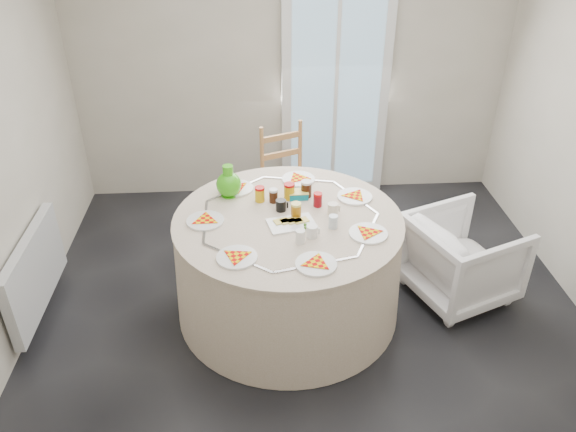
{
  "coord_description": "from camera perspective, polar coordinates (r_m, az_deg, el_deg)",
  "views": [
    {
      "loc": [
        -0.37,
        -3.06,
        2.79
      ],
      "look_at": [
        -0.16,
        0.16,
        0.8
      ],
      "focal_mm": 35.0,
      "sensor_mm": 36.0,
      "label": 1
    }
  ],
  "objects": [
    {
      "name": "glass_door",
      "position": [
        5.35,
        4.84,
        12.65
      ],
      "size": [
        1.0,
        0.08,
        2.1
      ],
      "primitive_type": "cube",
      "color": "silver",
      "rests_on": "floor"
    },
    {
      "name": "green_pitcher",
      "position": [
        4.04,
        -6.03,
        3.17
      ],
      "size": [
        0.23,
        0.23,
        0.23
      ],
      "primitive_type": null,
      "rotation": [
        0.0,
        0.0,
        0.32
      ],
      "color": "#37AF14",
      "rests_on": "table"
    },
    {
      "name": "mugs_glasses",
      "position": [
        3.77,
        2.11,
        0.09
      ],
      "size": [
        0.56,
        0.56,
        0.1
      ],
      "primitive_type": null,
      "rotation": [
        0.0,
        0.0,
        0.05
      ],
      "color": "#AAA6A4",
      "rests_on": "table"
    },
    {
      "name": "armchair",
      "position": [
        4.35,
        17.36,
        -3.42
      ],
      "size": [
        0.87,
        0.89,
        0.72
      ],
      "primitive_type": "imported",
      "rotation": [
        0.0,
        0.0,
        1.95
      ],
      "color": "white",
      "rests_on": "floor"
    },
    {
      "name": "place_settings",
      "position": [
        3.8,
        0.0,
        -0.39
      ],
      "size": [
        1.44,
        1.44,
        0.03
      ],
      "primitive_type": null,
      "rotation": [
        0.0,
        0.0,
        -0.06
      ],
      "color": "white",
      "rests_on": "table"
    },
    {
      "name": "wall_back",
      "position": [
        5.28,
        0.43,
        15.35
      ],
      "size": [
        4.0,
        0.02,
        2.6
      ],
      "primitive_type": "cube",
      "color": "#BCB5A3",
      "rests_on": "floor"
    },
    {
      "name": "floor",
      "position": [
        4.15,
        2.37,
        -10.5
      ],
      "size": [
        4.0,
        4.0,
        0.0
      ],
      "primitive_type": "plane",
      "color": "black",
      "rests_on": "ground"
    },
    {
      "name": "cheese_platter",
      "position": [
        3.73,
        0.35,
        -1.0
      ],
      "size": [
        0.34,
        0.26,
        0.04
      ],
      "primitive_type": null,
      "rotation": [
        0.0,
        0.0,
        0.22
      ],
      "color": "silver",
      "rests_on": "table"
    },
    {
      "name": "radiator",
      "position": [
        4.34,
        -24.31,
        -5.22
      ],
      "size": [
        0.07,
        1.0,
        0.55
      ],
      "primitive_type": "cube",
      "color": "silver",
      "rests_on": "floor"
    },
    {
      "name": "butter_tub",
      "position": [
        4.03,
        1.05,
        1.89
      ],
      "size": [
        0.14,
        0.11,
        0.06
      ],
      "primitive_type": "cube",
      "rotation": [
        0.0,
        0.0,
        0.05
      ],
      "color": "#058097",
      "rests_on": "table"
    },
    {
      "name": "wooden_chair",
      "position": [
        4.9,
        0.17,
        3.49
      ],
      "size": [
        0.55,
        0.53,
        0.96
      ],
      "primitive_type": null,
      "rotation": [
        0.0,
        0.0,
        0.37
      ],
      "color": "tan",
      "rests_on": "floor"
    },
    {
      "name": "jar_cluster",
      "position": [
        3.94,
        -0.08,
        1.75
      ],
      "size": [
        0.51,
        0.36,
        0.13
      ],
      "primitive_type": null,
      "rotation": [
        0.0,
        0.0,
        0.3
      ],
      "color": "#9B5D10",
      "rests_on": "table"
    },
    {
      "name": "table",
      "position": [
        4.02,
        0.0,
        -5.16
      ],
      "size": [
        1.61,
        1.61,
        0.82
      ],
      "primitive_type": "cylinder",
      "color": "beige",
      "rests_on": "floor"
    }
  ]
}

